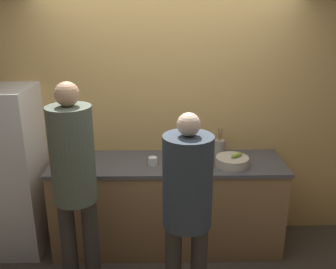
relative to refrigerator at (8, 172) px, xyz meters
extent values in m
plane|color=#4C4238|center=(1.56, -0.37, -0.83)|extent=(14.00, 14.00, 0.00)
cube|color=#E0B266|center=(1.56, 0.33, 0.47)|extent=(5.20, 0.06, 2.60)
cube|color=#9E754C|center=(1.56, 0.00, -0.38)|extent=(2.23, 0.65, 0.90)
cube|color=#4C4C51|center=(1.56, 0.00, 0.08)|extent=(2.26, 0.68, 0.03)
cube|color=white|center=(0.00, 0.00, 0.00)|extent=(0.63, 0.62, 1.66)
cylinder|color=#38332D|center=(0.72, -0.67, -0.39)|extent=(0.13, 0.13, 0.88)
cylinder|color=#38332D|center=(0.91, -0.67, -0.39)|extent=(0.13, 0.13, 0.88)
cylinder|color=#515B4C|center=(0.81, -0.67, 0.44)|extent=(0.34, 0.34, 0.77)
sphere|color=tan|center=(0.81, -0.67, 0.92)|extent=(0.18, 0.18, 0.18)
cylinder|color=#38332D|center=(1.59, -0.90, -0.43)|extent=(0.13, 0.13, 0.80)
cylinder|color=#38332D|center=(1.79, -0.90, -0.43)|extent=(0.13, 0.13, 0.80)
cylinder|color=#333D47|center=(1.69, -0.90, 0.32)|extent=(0.37, 0.37, 0.70)
sphere|color=beige|center=(1.69, -0.90, 0.75)|extent=(0.17, 0.17, 0.17)
cylinder|color=beige|center=(2.17, -0.13, 0.14)|extent=(0.31, 0.31, 0.09)
ellipsoid|color=#99BC38|center=(2.20, -0.13, 0.21)|extent=(0.15, 0.12, 0.04)
cylinder|color=#ADA393|center=(2.09, 0.19, 0.17)|extent=(0.11, 0.11, 0.15)
cylinder|color=#99754C|center=(2.08, 0.19, 0.26)|extent=(0.01, 0.05, 0.21)
cylinder|color=#99754C|center=(2.10, 0.20, 0.26)|extent=(0.03, 0.04, 0.21)
cylinder|color=#99754C|center=(2.09, 0.18, 0.26)|extent=(0.04, 0.01, 0.21)
cylinder|color=silver|center=(1.92, -0.20, 0.19)|extent=(0.07, 0.07, 0.18)
cylinder|color=silver|center=(1.92, -0.20, 0.30)|extent=(0.03, 0.03, 0.06)
cylinder|color=black|center=(1.92, -0.20, 0.34)|extent=(0.04, 0.04, 0.02)
cylinder|color=white|center=(1.42, -0.10, 0.14)|extent=(0.08, 0.08, 0.08)
camera|label=1|loc=(1.50, -3.36, 1.51)|focal=40.00mm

